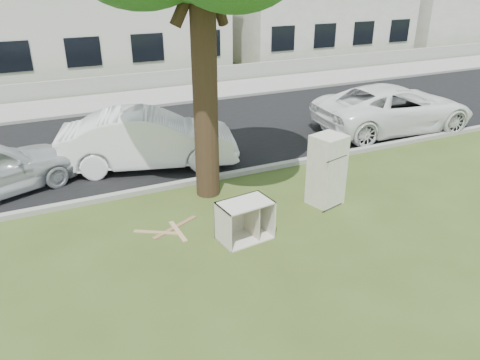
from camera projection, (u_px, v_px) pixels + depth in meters
name	position (u px, v px, depth m)	size (l,w,h in m)	color
ground	(258.00, 224.00, 9.65)	(120.00, 120.00, 0.00)	#354719
road	(171.00, 137.00, 14.59)	(120.00, 7.00, 0.01)	black
kerb_near	(214.00, 180.00, 11.67)	(120.00, 0.18, 0.12)	gray
kerb_far	(142.00, 109.00, 17.52)	(120.00, 0.18, 0.12)	gray
sidewalk	(133.00, 100.00, 18.71)	(120.00, 2.80, 0.01)	gray
low_wall	(124.00, 83.00, 19.89)	(120.00, 0.15, 0.70)	gray
fridge	(327.00, 170.00, 10.21)	(0.66, 0.61, 1.59)	silver
cabinet	(245.00, 221.00, 8.99)	(1.01, 0.63, 0.79)	beige
plank_a	(175.00, 227.00, 9.52)	(1.16, 0.09, 0.02)	#8F6445
plank_b	(157.00, 232.00, 9.33)	(0.96, 0.10, 0.02)	#A08253
plank_c	(178.00, 231.00, 9.37)	(0.86, 0.10, 0.02)	tan
car_center	(149.00, 139.00, 12.20)	(1.58, 4.53, 1.49)	white
car_right	(394.00, 108.00, 14.97)	(2.41, 5.22, 1.45)	white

